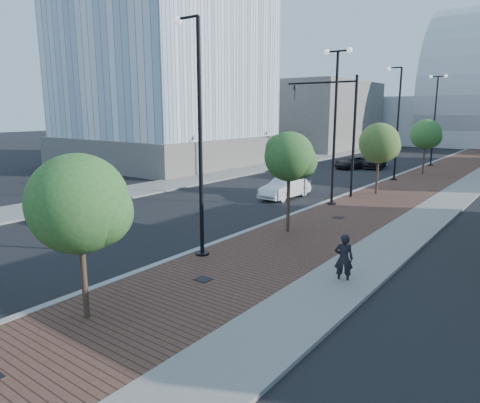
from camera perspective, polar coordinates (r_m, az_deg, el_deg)
The scene contains 21 objects.
sidewalk at distance 43.74m, azimuth 25.37°, elevation 3.13°, with size 7.00×140.00×0.12m, color #4C2D23.
curb at distance 44.53m, azimuth 20.97°, elevation 3.64°, with size 0.30×140.00×0.14m, color gray.
west_sidewalk at distance 49.60m, azimuth 6.36°, elevation 5.09°, with size 4.00×140.00×0.12m, color slate.
white_sedan at distance 29.44m, azimuth 5.88°, elevation 1.78°, with size 1.48×4.26×1.40m, color silver.
dark_car_mid at distance 45.85m, azimuth 14.51°, elevation 4.91°, with size 1.95×4.22×1.17m, color black.
dark_car_far at distance 47.23m, azimuth 17.14°, elevation 5.12°, with size 2.04×5.01×1.46m, color black.
pedestrian at distance 15.34m, azimuth 13.35°, elevation -7.25°, with size 0.63×0.41×1.73m, color black.
streetlight_1 at distance 16.98m, azimuth -5.46°, elevation 6.86°, with size 1.44×0.56×9.21m.
streetlight_2 at distance 27.02m, azimuth 12.23°, elevation 9.48°, with size 1.72×0.56×9.28m.
streetlight_3 at distance 38.30m, azimuth 19.64°, elevation 8.96°, with size 1.44×0.56×9.21m.
streetlight_4 at distance 49.84m, azimuth 23.98°, elevation 9.68°, with size 1.72×0.56×9.28m.
traffic_mast at distance 30.11m, azimuth 13.08°, elevation 9.96°, with size 5.09×0.20×8.00m.
tree_0 at distance 12.36m, azimuth -20.06°, elevation -0.32°, with size 2.69×2.69×4.70m.
tree_1 at distance 20.42m, azimuth 6.57°, elevation 5.80°, with size 2.36×2.31×4.85m.
tree_2 at distance 31.36m, azimuth 17.75°, elevation 7.24°, with size 2.73×2.73×4.97m.
tree_3 at distance 42.86m, azimuth 23.09°, elevation 8.04°, with size 2.67×2.67×5.02m.
tower_podium at distance 49.96m, azimuth -9.43°, elevation 6.71°, with size 19.00×19.00×3.00m, color #625E58.
convention_center at distance 88.64m, azimuth 28.18°, elevation 10.57°, with size 50.00×30.00×50.00m.
commercial_block_nw at distance 70.19m, azimuth 9.85°, elevation 10.98°, with size 14.00×20.00×10.00m, color #635F59.
utility_cover_1 at distance 15.24m, azimuth -4.83°, elevation -10.04°, with size 0.50×0.50×0.02m, color black.
utility_cover_2 at distance 24.19m, azimuth 12.66°, elevation -2.02°, with size 0.50×0.50×0.02m, color black.
Camera 1 is at (11.82, -2.56, 5.79)m, focal length 32.79 mm.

